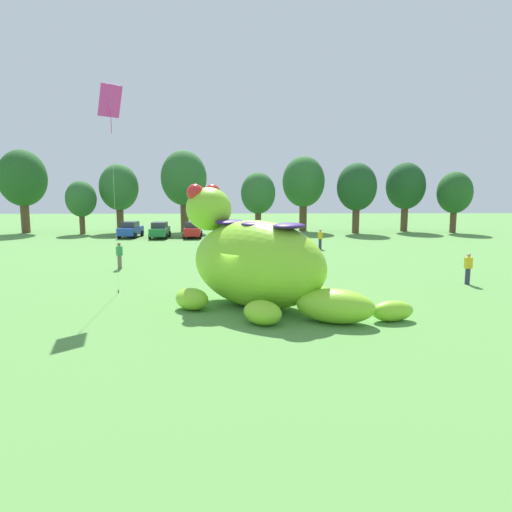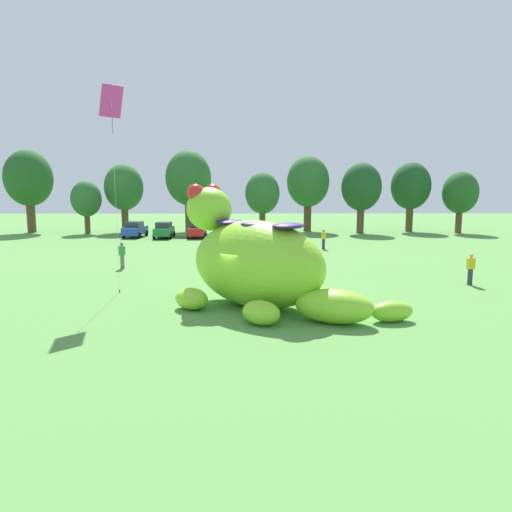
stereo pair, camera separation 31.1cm
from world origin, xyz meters
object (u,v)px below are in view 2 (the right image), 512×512
(giant_inflatable_creature, at_px, (257,263))
(spectator_mid_field, at_px, (324,239))
(car_yellow, at_px, (260,230))
(car_blue, at_px, (135,229))
(car_red, at_px, (197,230))
(spectator_near_inflatable, at_px, (122,256))
(spectator_by_cars, at_px, (471,269))
(car_silver, at_px, (226,229))
(tethered_flying_kite, at_px, (112,105))
(car_green, at_px, (164,230))

(giant_inflatable_creature, xyz_separation_m, spectator_mid_field, (6.05, 19.74, -1.12))
(giant_inflatable_creature, height_order, car_yellow, giant_inflatable_creature)
(car_blue, height_order, car_yellow, same)
(car_red, xyz_separation_m, spectator_mid_field, (12.11, -9.79, -0.01))
(spectator_near_inflatable, relative_size, spectator_by_cars, 1.00)
(car_yellow, bearing_deg, giant_inflatable_creature, -91.38)
(car_yellow, xyz_separation_m, spectator_by_cars, (10.95, -24.35, -0.01))
(spectator_mid_field, height_order, spectator_by_cars, same)
(car_blue, xyz_separation_m, car_silver, (9.83, -0.19, 0.00))
(spectator_mid_field, bearing_deg, spectator_by_cars, -69.78)
(spectator_mid_field, xyz_separation_m, spectator_by_cars, (5.59, -15.17, 0.00))
(giant_inflatable_creature, distance_m, car_yellow, 28.96)
(spectator_near_inflatable, height_order, spectator_mid_field, same)
(car_yellow, bearing_deg, spectator_by_cars, -65.79)
(car_yellow, xyz_separation_m, spectator_mid_field, (5.36, -9.18, -0.01))
(tethered_flying_kite, bearing_deg, giant_inflatable_creature, -23.39)
(spectator_near_inflatable, bearing_deg, car_silver, 73.84)
(car_red, relative_size, spectator_mid_field, 2.45)
(car_blue, distance_m, tethered_flying_kite, 28.92)
(car_blue, distance_m, car_silver, 9.83)
(giant_inflatable_creature, relative_size, car_green, 2.41)
(car_silver, xyz_separation_m, spectator_by_cars, (14.61, -25.28, -0.01))
(car_silver, xyz_separation_m, spectator_near_inflatable, (-5.72, -19.75, -0.01))
(giant_inflatable_creature, height_order, spectator_by_cars, giant_inflatable_creature)
(car_red, distance_m, tethered_flying_kite, 27.82)
(car_green, xyz_separation_m, spectator_by_cars, (21.15, -24.65, -0.01))
(car_green, xyz_separation_m, spectator_mid_field, (15.56, -9.48, -0.01))
(car_silver, relative_size, spectator_by_cars, 2.40)
(spectator_near_inflatable, bearing_deg, spectator_mid_field, 33.14)
(car_silver, xyz_separation_m, car_yellow, (3.67, -0.93, 0.00))
(giant_inflatable_creature, bearing_deg, car_yellow, 88.62)
(giant_inflatable_creature, relative_size, car_red, 2.40)
(car_silver, bearing_deg, car_red, -173.92)
(giant_inflatable_creature, bearing_deg, car_green, 108.02)
(spectator_by_cars, bearing_deg, car_blue, 133.81)
(car_green, xyz_separation_m, tethered_flying_kite, (2.62, -26.25, 8.27))
(spectator_by_cars, distance_m, tethered_flying_kite, 20.36)
(giant_inflatable_creature, distance_m, car_blue, 32.69)
(car_yellow, height_order, spectator_near_inflatable, car_yellow)
(car_red, distance_m, spectator_mid_field, 15.57)
(spectator_by_cars, bearing_deg, giant_inflatable_creature, -158.53)
(car_yellow, relative_size, tethered_flying_kite, 0.42)
(car_yellow, distance_m, tethered_flying_kite, 28.27)
(giant_inflatable_creature, relative_size, spectator_mid_field, 5.86)
(car_red, distance_m, car_silver, 3.10)
(spectator_near_inflatable, bearing_deg, giant_inflatable_creature, -49.32)
(car_blue, distance_m, spectator_mid_field, 21.49)
(car_yellow, height_order, tethered_flying_kite, tethered_flying_kite)
(car_blue, distance_m, car_red, 6.76)
(giant_inflatable_creature, distance_m, car_green, 30.75)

